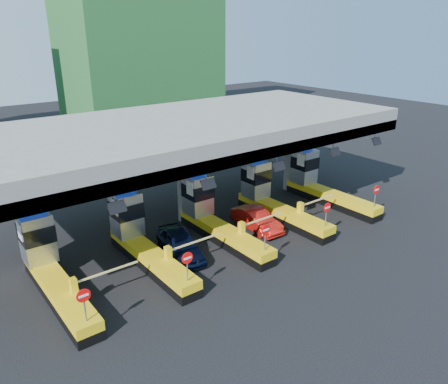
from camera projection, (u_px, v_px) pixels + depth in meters
ground at (215, 236)px, 27.54m from camera, size 120.00×120.00×0.00m
toll_canopy at (187, 133)px, 27.49m from camera, size 28.00×12.09×7.00m
toll_lane_far_left at (49, 265)px, 21.55m from camera, size 4.43×8.00×4.16m
toll_lane_left at (140, 237)px, 24.40m from camera, size 4.43×8.00×4.16m
toll_lane_center at (212, 215)px, 27.25m from camera, size 4.43×8.00×4.16m
toll_lane_right at (270, 197)px, 30.11m from camera, size 4.43×8.00×4.16m
toll_lane_far_right at (319, 182)px, 32.96m from camera, size 4.43×8.00×4.16m
bg_building_scaffold at (137, 12)px, 53.10m from camera, size 18.00×12.00×28.00m
van at (180, 244)px, 24.97m from camera, size 2.71×4.77×1.53m
red_car at (257, 220)px, 28.33m from camera, size 1.61×4.08×1.32m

